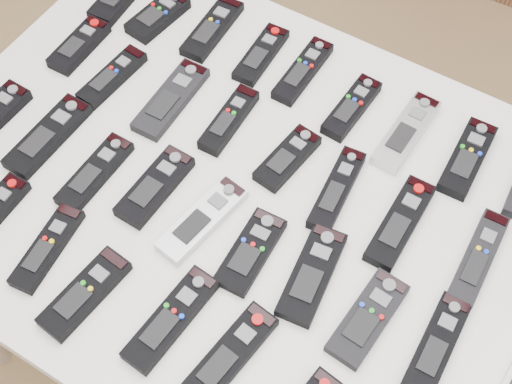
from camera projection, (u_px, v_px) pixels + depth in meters
The scene contains 29 objects.
ground at pixel (286, 356), 1.92m from camera, with size 4.00×4.00×0.00m, color #996E4D.
table at pixel (256, 214), 1.32m from camera, with size 1.25×0.88×0.78m.
remote_1 at pixel (158, 16), 1.49m from camera, with size 0.06×0.14×0.02m, color black.
remote_2 at pixel (212, 28), 1.48m from camera, with size 0.05×0.18×0.02m, color black.
remote_3 at pixel (261, 54), 1.44m from camera, with size 0.05×0.16×0.02m, color black.
remote_4 at pixel (303, 71), 1.41m from camera, with size 0.05×0.17×0.02m, color black.
remote_5 at pixel (352, 108), 1.36m from camera, with size 0.05×0.16×0.02m, color black.
remote_6 at pixel (406, 132), 1.33m from camera, with size 0.05×0.19×0.02m, color #B7B7BC.
remote_7 at pixel (467, 158), 1.30m from camera, with size 0.05×0.17×0.02m, color black.
remote_10 at pixel (79, 45), 1.45m from camera, with size 0.05×0.15×0.02m, color black.
remote_11 at pixel (112, 77), 1.41m from camera, with size 0.05×0.16×0.02m, color black.
remote_12 at pixel (171, 99), 1.38m from camera, with size 0.06×0.19×0.02m, color black.
remote_13 at pixel (229, 120), 1.35m from camera, with size 0.04×0.16×0.02m, color black.
remote_14 at pixel (287, 158), 1.30m from camera, with size 0.05×0.14×0.02m, color black.
remote_15 at pixel (337, 190), 1.27m from camera, with size 0.04×0.18×0.02m, color black.
remote_16 at pixel (400, 223), 1.23m from camera, with size 0.05×0.19×0.02m, color black.
remote_17 at pixel (478, 258), 1.20m from camera, with size 0.05×0.19×0.02m, color black.
remote_20 at pixel (48, 136), 1.33m from camera, with size 0.06×0.19×0.02m, color black.
remote_21 at pixel (95, 173), 1.29m from camera, with size 0.05×0.17×0.02m, color black.
remote_22 at pixel (155, 186), 1.27m from camera, with size 0.06×0.17×0.02m, color black.
remote_23 at pixel (202, 219), 1.24m from camera, with size 0.05×0.18×0.02m, color #B7B7BC.
remote_24 at pixel (251, 252), 1.20m from camera, with size 0.06×0.16×0.02m, color black.
remote_25 at pixel (312, 274), 1.18m from camera, with size 0.06×0.18×0.02m, color black.
remote_26 at pixel (368, 318), 1.14m from camera, with size 0.06×0.17×0.02m, color black.
remote_27 at pixel (437, 345), 1.12m from camera, with size 0.05×0.18×0.02m, color black.
remote_31 at pixel (47, 247), 1.21m from camera, with size 0.05×0.17×0.02m, color black.
remote_32 at pixel (85, 293), 1.16m from camera, with size 0.06×0.17×0.02m, color black.
remote_33 at pixel (171, 319), 1.14m from camera, with size 0.05×0.19×0.02m, color black.
remote_34 at pixel (229, 356), 1.11m from camera, with size 0.05×0.19×0.02m, color black.
Camera 1 is at (0.26, -0.59, 1.86)m, focal length 50.00 mm.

